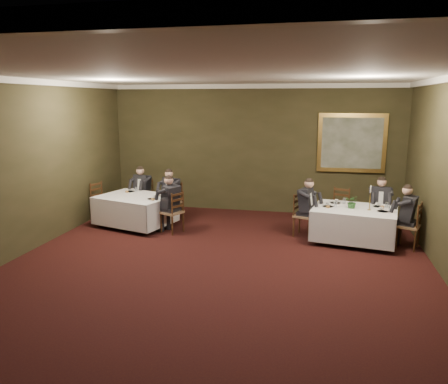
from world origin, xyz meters
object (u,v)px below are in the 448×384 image
at_px(centerpiece, 352,201).
at_px(painting, 352,143).
at_px(chair_main_backright, 379,221).
at_px(chair_sec_endleft, 102,210).
at_px(diner_main_endleft, 304,215).
at_px(candlestick, 370,201).
at_px(diner_main_endright, 409,225).
at_px(chair_sec_endright, 173,221).
at_px(table_main, 354,222).
at_px(chair_sec_backright, 172,209).
at_px(diner_main_backright, 379,212).
at_px(chair_main_endright, 408,235).
at_px(diner_sec_backright, 172,201).
at_px(diner_sec_endright, 172,211).
at_px(diner_sec_backleft, 143,197).
at_px(table_second, 136,208).
at_px(chair_main_backleft, 338,217).
at_px(chair_sec_backleft, 144,205).
at_px(chair_main_endleft, 304,224).

relative_size(centerpiece, painting, 0.18).
xyz_separation_m(chair_main_backright, chair_sec_endleft, (-6.88, -0.37, 0.00)).
relative_size(diner_main_endleft, candlestick, 2.44).
bearing_deg(diner_main_endright, chair_sec_endright, 110.94).
height_order(table_main, candlestick, candlestick).
bearing_deg(chair_sec_backright, chair_sec_endleft, 39.92).
height_order(chair_main_backright, diner_main_backright, diner_main_backright).
bearing_deg(centerpiece, chair_sec_backright, 168.82).
bearing_deg(centerpiece, chair_sec_endright, -177.69).
height_order(table_main, chair_main_endright, chair_main_endright).
bearing_deg(diner_sec_backright, chair_sec_endleft, 39.63).
relative_size(chair_main_backright, chair_sec_endright, 1.00).
relative_size(diner_sec_endright, painting, 0.77).
bearing_deg(diner_sec_backleft, table_second, 117.14).
distance_m(chair_main_backleft, diner_main_backright, 0.97).
xyz_separation_m(diner_main_endright, chair_sec_backleft, (-6.49, 1.32, -0.23)).
bearing_deg(chair_main_endright, chair_sec_endleft, 106.24).
distance_m(chair_main_backright, candlestick, 1.18).
relative_size(diner_main_backright, diner_sec_endright, 1.00).
bearing_deg(chair_sec_backright, diner_main_endleft, -165.09).
distance_m(chair_main_backleft, diner_sec_endright, 4.01).
bearing_deg(diner_main_endright, diner_sec_backleft, 99.77).
bearing_deg(chair_main_endright, diner_sec_backleft, 99.75).
bearing_deg(chair_sec_endright, chair_main_backright, -53.48).
bearing_deg(chair_main_endleft, chair_sec_endleft, -74.79).
height_order(chair_main_backright, chair_sec_backright, same).
bearing_deg(table_second, table_main, -1.48).
height_order(chair_main_endright, diner_sec_endright, diner_sec_endright).
bearing_deg(chair_main_endright, chair_main_backleft, 71.45).
relative_size(chair_main_backright, centerpiece, 3.26).
height_order(table_second, chair_sec_endleft, chair_sec_endleft).
distance_m(diner_sec_backright, chair_sec_endright, 1.12).
height_order(diner_sec_backright, centerpiece, diner_sec_backright).
bearing_deg(chair_sec_backleft, chair_main_endleft, -177.11).
distance_m(chair_main_backleft, diner_main_endright, 1.82).
distance_m(chair_main_endright, candlestick, 1.06).
xyz_separation_m(table_second, chair_main_endright, (6.30, -0.33, -0.17)).
height_order(chair_sec_backright, centerpiece, centerpiece).
xyz_separation_m(chair_main_endleft, chair_sec_backright, (-3.40, 0.68, 0.00)).
xyz_separation_m(table_main, table_second, (-5.20, 0.13, -0.00)).
height_order(diner_sec_backleft, candlestick, diner_sec_backleft).
bearing_deg(diner_main_endleft, chair_sec_endright, -65.33).
bearing_deg(centerpiece, chair_main_endleft, 169.03).
height_order(chair_main_backleft, candlestick, candlestick).
distance_m(diner_main_backright, chair_sec_backleft, 6.04).
relative_size(chair_main_endright, chair_sec_endright, 1.00).
height_order(diner_main_endleft, candlestick, diner_main_endleft).
distance_m(diner_sec_backleft, diner_sec_endright, 1.80).
bearing_deg(chair_sec_backleft, centerpiece, -176.87).
relative_size(table_second, chair_sec_endright, 2.05).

